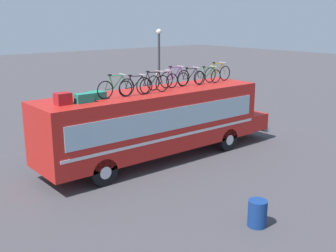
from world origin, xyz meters
name	(u,v)px	position (x,y,z in m)	size (l,w,h in m)	color
ground_plane	(154,160)	(0.00, 0.00, 0.00)	(120.00, 120.00, 0.00)	#423F44
bus	(157,120)	(0.21, 0.00, 1.79)	(11.97, 2.65, 3.11)	red
luggage_bag_1	(63,99)	(-4.28, -0.20, 3.33)	(0.55, 0.46, 0.43)	maroon
luggage_bag_2	(84,98)	(-3.52, -0.38, 3.29)	(0.66, 0.35, 0.34)	#1E7F66
luggage_bag_3	(97,95)	(-2.75, 0.00, 3.26)	(0.56, 0.55, 0.28)	#1E7F66
rooftop_bicycle_1	(116,88)	(-2.05, -0.28, 3.51)	(1.72, 0.44, 0.95)	black
rooftop_bicycle_2	(136,86)	(-1.15, -0.35, 3.48)	(1.67, 0.44, 0.86)	black
rooftop_bicycle_3	(153,84)	(-0.32, -0.41, 3.51)	(1.71, 0.44, 0.96)	black
rooftop_bicycle_4	(163,81)	(0.62, 0.11, 3.48)	(1.71, 0.44, 0.88)	black
rooftop_bicycle_5	(175,78)	(1.44, 0.25, 3.52)	(1.76, 0.44, 0.97)	black
rooftop_bicycle_6	(191,78)	(2.33, 0.15, 3.48)	(1.65, 0.44, 0.86)	black
rooftop_bicycle_7	(208,76)	(3.23, -0.07, 3.48)	(1.71, 0.44, 0.87)	black
rooftop_bicycle_8	(218,73)	(4.15, 0.20, 3.52)	(1.78, 0.44, 0.98)	black
trash_bin	(257,213)	(-1.33, -6.88, 0.42)	(0.58, 0.58, 0.84)	navy
street_lamp	(159,66)	(5.07, 6.00, 3.30)	(0.32, 0.32, 5.53)	#38383D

